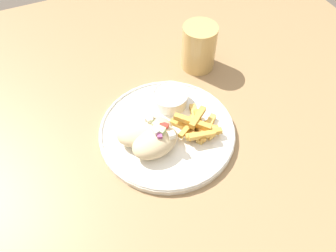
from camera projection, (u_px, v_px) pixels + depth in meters
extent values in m
plane|color=brown|center=(176.00, 239.00, 1.33)|extent=(10.00, 10.00, 0.00)
cube|color=#9E7A51|center=(182.00, 133.00, 0.75)|extent=(1.29, 1.29, 0.04)
cylinder|color=#9E7A51|center=(239.00, 49.00, 1.51)|extent=(0.06, 0.06, 0.71)
cylinder|color=white|center=(168.00, 133.00, 0.72)|extent=(0.30, 0.30, 0.01)
torus|color=white|center=(168.00, 131.00, 0.71)|extent=(0.30, 0.30, 0.01)
ellipsoid|color=beige|center=(155.00, 142.00, 0.67)|extent=(0.11, 0.09, 0.05)
cube|color=#B7D693|center=(161.00, 131.00, 0.65)|extent=(0.02, 0.02, 0.01)
cube|color=white|center=(157.00, 131.00, 0.65)|extent=(0.02, 0.02, 0.02)
cube|color=silver|center=(172.00, 135.00, 0.65)|extent=(0.01, 0.01, 0.01)
cube|color=#A34C84|center=(160.00, 136.00, 0.65)|extent=(0.01, 0.01, 0.01)
cube|color=red|center=(165.00, 126.00, 0.67)|extent=(0.02, 0.02, 0.01)
ellipsoid|color=beige|center=(144.00, 130.00, 0.69)|extent=(0.13, 0.09, 0.05)
cube|color=red|center=(161.00, 128.00, 0.67)|extent=(0.02, 0.02, 0.02)
cube|color=#B7D693|center=(156.00, 125.00, 0.67)|extent=(0.02, 0.02, 0.01)
cube|color=white|center=(149.00, 118.00, 0.68)|extent=(0.02, 0.02, 0.02)
cube|color=silver|center=(149.00, 120.00, 0.68)|extent=(0.01, 0.01, 0.01)
cube|color=#E5B251|center=(207.00, 129.00, 0.71)|extent=(0.07, 0.06, 0.01)
cube|color=#E5B251|center=(205.00, 127.00, 0.72)|extent=(0.06, 0.06, 0.01)
cube|color=gold|center=(196.00, 127.00, 0.72)|extent=(0.02, 0.07, 0.01)
cube|color=gold|center=(201.00, 128.00, 0.72)|extent=(0.07, 0.03, 0.01)
cube|color=#E5B251|center=(194.00, 125.00, 0.72)|extent=(0.04, 0.06, 0.01)
cube|color=gold|center=(187.00, 127.00, 0.72)|extent=(0.05, 0.07, 0.01)
cube|color=#E5B251|center=(206.00, 130.00, 0.71)|extent=(0.06, 0.06, 0.01)
cube|color=gold|center=(201.00, 126.00, 0.72)|extent=(0.07, 0.05, 0.01)
cube|color=#E5B251|center=(196.00, 119.00, 0.73)|extent=(0.03, 0.08, 0.01)
cube|color=gold|center=(200.00, 125.00, 0.71)|extent=(0.03, 0.08, 0.01)
cube|color=gold|center=(202.00, 135.00, 0.68)|extent=(0.06, 0.02, 0.01)
cube|color=gold|center=(193.00, 122.00, 0.70)|extent=(0.07, 0.07, 0.01)
cube|color=gold|center=(187.00, 128.00, 0.70)|extent=(0.05, 0.04, 0.01)
cube|color=gold|center=(204.00, 134.00, 0.69)|extent=(0.08, 0.02, 0.01)
cube|color=gold|center=(198.00, 117.00, 0.70)|extent=(0.05, 0.05, 0.01)
cube|color=#E5B251|center=(201.00, 128.00, 0.70)|extent=(0.03, 0.07, 0.01)
cylinder|color=white|center=(170.00, 99.00, 0.75)|extent=(0.08, 0.08, 0.03)
cylinder|color=beige|center=(170.00, 95.00, 0.74)|extent=(0.07, 0.07, 0.01)
torus|color=white|center=(170.00, 94.00, 0.74)|extent=(0.08, 0.08, 0.00)
cylinder|color=tan|center=(199.00, 47.00, 0.82)|extent=(0.09, 0.09, 0.12)
cylinder|color=silver|center=(198.00, 53.00, 0.84)|extent=(0.08, 0.08, 0.07)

